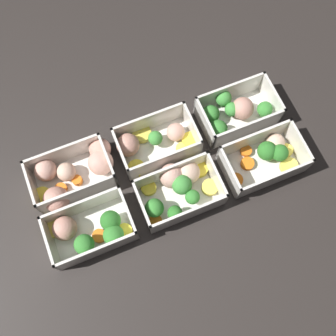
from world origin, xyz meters
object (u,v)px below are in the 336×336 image
at_px(container_near_right, 74,174).
at_px(container_far_center, 179,187).
at_px(container_far_right, 90,230).
at_px(container_near_left, 234,112).
at_px(container_near_center, 153,142).
at_px(container_far_left, 267,157).

relative_size(container_near_right, container_far_center, 1.18).
relative_size(container_near_right, container_far_right, 1.14).
xyz_separation_m(container_near_left, container_near_right, (0.35, 0.00, -0.00)).
height_order(container_near_left, container_near_center, same).
bearing_deg(container_near_right, container_far_center, 149.93).
distance_m(container_near_left, container_far_right, 0.37).
height_order(container_far_left, container_far_center, same).
xyz_separation_m(container_far_left, container_far_right, (0.38, 0.01, 0.00)).
bearing_deg(container_far_right, container_near_left, -161.43).
relative_size(container_near_left, container_near_right, 0.83).
distance_m(container_near_left, container_far_center, 0.20).
bearing_deg(container_far_left, container_far_center, -2.18).
relative_size(container_far_center, container_far_right, 0.96).
distance_m(container_near_left, container_near_right, 0.35).
bearing_deg(container_near_left, container_far_center, 32.15).
distance_m(container_near_center, container_far_center, 0.11).
height_order(container_near_center, container_far_left, same).
xyz_separation_m(container_near_right, container_far_left, (-0.37, 0.11, -0.00)).
height_order(container_near_right, container_far_center, same).
height_order(container_near_right, container_far_right, same).
height_order(container_near_left, container_far_left, same).
bearing_deg(container_far_left, container_near_center, -30.03).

